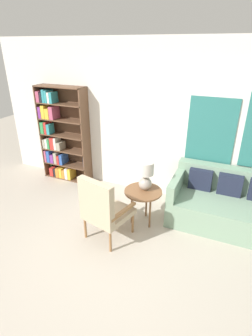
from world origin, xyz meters
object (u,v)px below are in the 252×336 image
object	(u,v)px
armchair	(103,207)
couch	(226,205)
bookshelf	(59,137)
table_lamp	(146,174)
side_table	(143,194)

from	to	relation	value
armchair	couch	distance (m)	1.94
bookshelf	table_lamp	world-z (taller)	bookshelf
bookshelf	side_table	bearing A→B (deg)	-21.19
bookshelf	armchair	bearing A→B (deg)	-39.48
couch	side_table	xyz separation A→B (m)	(-1.19, -0.52, 0.20)
bookshelf	couch	world-z (taller)	bookshelf
side_table	table_lamp	world-z (taller)	table_lamp
armchair	couch	size ratio (longest dim) A/B	0.60
bookshelf	couch	size ratio (longest dim) A/B	1.12
bookshelf	couch	distance (m)	3.34
side_table	table_lamp	size ratio (longest dim) A/B	1.26
couch	table_lamp	bearing A→B (deg)	-158.27
side_table	table_lamp	distance (m)	0.31
couch	side_table	distance (m)	1.31
couch	bookshelf	bearing A→B (deg)	174.98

